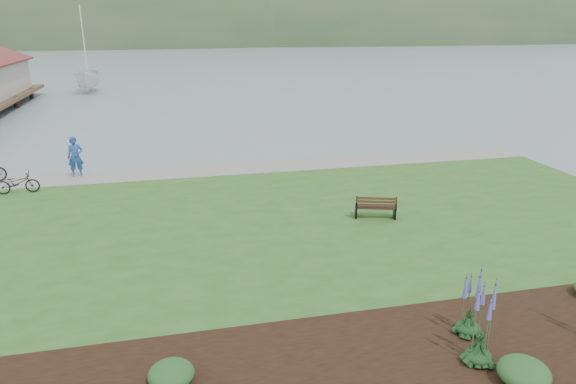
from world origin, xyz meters
name	(u,v)px	position (x,y,z in m)	size (l,w,h in m)	color
ground	(241,226)	(0.00, 0.00, 0.00)	(600.00, 600.00, 0.00)	slate
lawn	(249,242)	(0.00, -2.00, 0.20)	(34.00, 20.00, 0.40)	#2A5C20
shoreline_path	(222,170)	(0.00, 6.90, 0.42)	(34.00, 2.20, 0.03)	gray
garden_bed	(430,357)	(3.00, -9.80, 0.42)	(24.00, 4.40, 0.04)	black
far_hillside	(231,44)	(20.00, 170.00, 0.00)	(580.00, 80.00, 38.00)	#2E4B2A
park_bench	(376,207)	(5.12, -1.29, 0.88)	(1.67, 1.06, 0.96)	#301E12
person	(75,153)	(-7.11, 7.31, 1.58)	(0.86, 0.59, 2.36)	#214997
bicycle_a	(17,183)	(-9.28, 5.16, 0.88)	(1.84, 0.64, 0.96)	black
sailboat	(90,92)	(-11.20, 43.64, 0.00)	(11.32, 11.52, 29.84)	silver
echium_0	(482,327)	(3.95, -10.22, 1.35)	(0.62, 0.62, 2.24)	#133416
echium_1	(471,305)	(4.33, -9.16, 1.23)	(0.62, 0.62, 1.97)	#133416
shrub_0	(171,374)	(-2.78, -9.43, 0.68)	(0.98, 0.98, 0.49)	#1E4C21
shrub_1	(524,373)	(4.46, -11.08, 0.71)	(1.09, 1.09, 0.55)	#1E4C21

